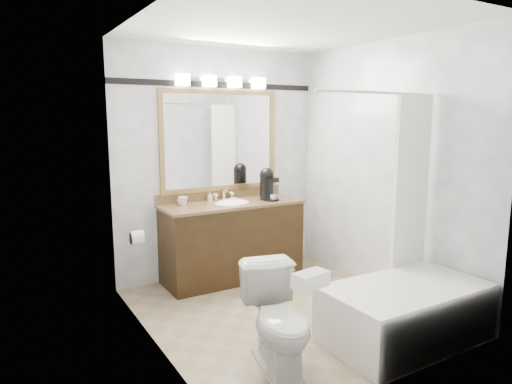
% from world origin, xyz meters
% --- Properties ---
extents(room, '(2.42, 2.62, 2.52)m').
position_xyz_m(room, '(0.00, 0.00, 1.25)').
color(room, gray).
rests_on(room, ground).
extents(vanity, '(1.53, 0.58, 0.97)m').
position_xyz_m(vanity, '(0.00, 1.02, 0.44)').
color(vanity, black).
rests_on(vanity, ground).
extents(mirror, '(1.40, 0.04, 1.10)m').
position_xyz_m(mirror, '(0.00, 1.28, 1.50)').
color(mirror, '#9C7846').
rests_on(mirror, room).
extents(vanity_light_bar, '(1.02, 0.14, 0.12)m').
position_xyz_m(vanity_light_bar, '(0.00, 1.23, 2.13)').
color(vanity_light_bar, silver).
rests_on(vanity_light_bar, room).
extents(accent_stripe, '(2.40, 0.01, 0.06)m').
position_xyz_m(accent_stripe, '(0.00, 1.29, 2.10)').
color(accent_stripe, black).
rests_on(accent_stripe, room).
extents(bathtub, '(1.30, 0.75, 1.96)m').
position_xyz_m(bathtub, '(0.55, -0.90, 0.28)').
color(bathtub, white).
rests_on(bathtub, ground).
extents(tp_roll, '(0.11, 0.12, 0.12)m').
position_xyz_m(tp_roll, '(-1.14, 0.66, 0.70)').
color(tp_roll, white).
rests_on(tp_roll, room).
extents(toilet, '(0.56, 0.78, 0.72)m').
position_xyz_m(toilet, '(-0.57, -0.77, 0.36)').
color(toilet, white).
rests_on(toilet, ground).
extents(tissue_box, '(0.24, 0.16, 0.09)m').
position_xyz_m(tissue_box, '(-0.57, -1.12, 0.77)').
color(tissue_box, white).
rests_on(tissue_box, toilet).
extents(coffee_maker, '(0.19, 0.23, 0.36)m').
position_xyz_m(coffee_maker, '(0.41, 0.96, 1.03)').
color(coffee_maker, black).
rests_on(coffee_maker, vanity).
extents(cup_left, '(0.11, 0.11, 0.07)m').
position_xyz_m(cup_left, '(-0.51, 1.19, 0.88)').
color(cup_left, white).
rests_on(cup_left, vanity).
extents(cup_right, '(0.11, 0.11, 0.09)m').
position_xyz_m(cup_right, '(-0.51, 1.15, 0.89)').
color(cup_right, white).
rests_on(cup_right, vanity).
extents(soap_bottle_a, '(0.06, 0.06, 0.11)m').
position_xyz_m(soap_bottle_a, '(-0.17, 1.20, 0.90)').
color(soap_bottle_a, white).
rests_on(soap_bottle_a, vanity).
extents(soap_bar, '(0.08, 0.06, 0.02)m').
position_xyz_m(soap_bar, '(0.08, 1.13, 0.86)').
color(soap_bar, beige).
rests_on(soap_bar, vanity).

